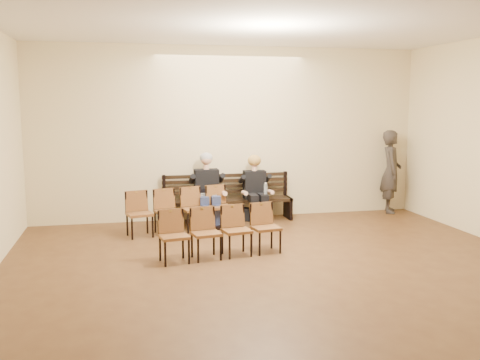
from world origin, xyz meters
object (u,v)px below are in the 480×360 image
(seated_woman, at_px, (256,191))
(chair_row_front, at_px, (181,210))
(water_bottle, at_px, (266,195))
(bag, at_px, (243,214))
(seated_man, at_px, (207,188))
(laptop, at_px, (208,197))
(bench, at_px, (228,210))
(chair_row_back, at_px, (222,232))
(passerby, at_px, (391,165))

(seated_woman, distance_m, chair_row_front, 1.69)
(water_bottle, distance_m, bag, 0.67)
(seated_man, height_order, bag, seated_man)
(bag, bearing_deg, seated_man, -172.80)
(laptop, xyz_separation_m, water_bottle, (1.14, -0.06, 0.00))
(seated_woman, xyz_separation_m, bag, (-0.24, 0.09, -0.49))
(bench, relative_size, chair_row_back, 1.36)
(seated_man, relative_size, passerby, 0.68)
(passerby, relative_size, chair_row_back, 1.07)
(bench, relative_size, bag, 7.51)
(seated_woman, bearing_deg, bag, 158.46)
(seated_woman, distance_m, passerby, 3.11)
(water_bottle, relative_size, bag, 0.68)
(water_bottle, bearing_deg, laptop, 176.90)
(seated_woman, xyz_separation_m, water_bottle, (0.15, -0.22, -0.05))
(chair_row_back, bearing_deg, chair_row_front, 94.51)
(passerby, relative_size, chair_row_front, 1.04)
(seated_man, xyz_separation_m, chair_row_front, (-0.59, -0.59, -0.30))
(seated_man, height_order, laptop, seated_man)
(seated_man, height_order, chair_row_front, seated_man)
(chair_row_front, bearing_deg, laptop, 23.43)
(seated_man, relative_size, laptop, 4.46)
(bench, xyz_separation_m, bag, (0.30, -0.03, -0.10))
(bag, distance_m, passerby, 3.44)
(laptop, distance_m, chair_row_front, 0.74)
(bench, bearing_deg, seated_woman, -12.57)
(laptop, height_order, water_bottle, water_bottle)
(laptop, bearing_deg, bag, 32.99)
(seated_man, xyz_separation_m, bag, (0.74, 0.09, -0.58))
(bench, relative_size, water_bottle, 11.00)
(bench, height_order, chair_row_front, chair_row_front)
(bag, distance_m, chair_row_front, 1.52)
(bench, xyz_separation_m, seated_man, (-0.44, -0.12, 0.48))
(bench, bearing_deg, chair_row_front, -145.27)
(bench, bearing_deg, seated_man, -164.80)
(laptop, bearing_deg, bench, 46.10)
(seated_man, height_order, passerby, passerby)
(seated_man, distance_m, passerby, 4.08)
(bench, xyz_separation_m, chair_row_front, (-1.03, -0.71, 0.18))
(bench, xyz_separation_m, laptop, (-0.45, -0.28, 0.34))
(water_bottle, height_order, chair_row_front, chair_row_front)
(bag, height_order, passerby, passerby)
(seated_woman, height_order, water_bottle, seated_woman)
(chair_row_back, bearing_deg, laptop, 76.91)
(seated_woman, relative_size, laptop, 3.94)
(seated_woman, height_order, laptop, seated_woman)
(passerby, bearing_deg, seated_man, 114.54)
(bench, height_order, chair_row_back, chair_row_back)
(bag, relative_size, chair_row_front, 0.17)
(seated_man, distance_m, laptop, 0.21)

